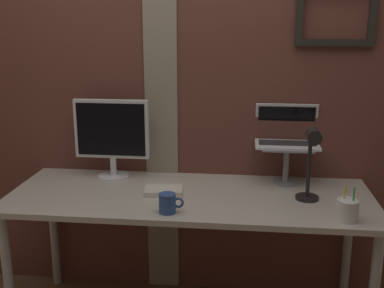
{
  "coord_description": "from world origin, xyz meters",
  "views": [
    {
      "loc": [
        0.42,
        -2.32,
        1.66
      ],
      "look_at": [
        0.13,
        0.16,
        1.01
      ],
      "focal_mm": 44.89,
      "sensor_mm": 36.0,
      "label": 1
    }
  ],
  "objects_px": {
    "monitor": "(112,133)",
    "desk_lamp": "(311,156)",
    "coffee_mug": "(168,203)",
    "laptop": "(287,133)",
    "pen_cup": "(347,210)"
  },
  "relations": [
    {
      "from": "monitor",
      "to": "desk_lamp",
      "type": "height_order",
      "value": "monitor"
    },
    {
      "from": "monitor",
      "to": "desk_lamp",
      "type": "relative_size",
      "value": 1.17
    },
    {
      "from": "coffee_mug",
      "to": "laptop",
      "type": "bearing_deg",
      "value": 43.41
    },
    {
      "from": "coffee_mug",
      "to": "desk_lamp",
      "type": "bearing_deg",
      "value": 16.62
    },
    {
      "from": "monitor",
      "to": "laptop",
      "type": "distance_m",
      "value": 1.0
    },
    {
      "from": "monitor",
      "to": "laptop",
      "type": "relative_size",
      "value": 1.31
    },
    {
      "from": "laptop",
      "to": "monitor",
      "type": "bearing_deg",
      "value": -176.21
    },
    {
      "from": "monitor",
      "to": "laptop",
      "type": "xyz_separation_m",
      "value": [
        1.0,
        0.07,
        0.01
      ]
    },
    {
      "from": "laptop",
      "to": "pen_cup",
      "type": "distance_m",
      "value": 0.65
    },
    {
      "from": "monitor",
      "to": "coffee_mug",
      "type": "xyz_separation_m",
      "value": [
        0.4,
        -0.49,
        -0.22
      ]
    },
    {
      "from": "laptop",
      "to": "pen_cup",
      "type": "xyz_separation_m",
      "value": [
        0.24,
        -0.56,
        -0.23
      ]
    },
    {
      "from": "pen_cup",
      "to": "laptop",
      "type": "bearing_deg",
      "value": 113.51
    },
    {
      "from": "monitor",
      "to": "pen_cup",
      "type": "relative_size",
      "value": 2.72
    },
    {
      "from": "monitor",
      "to": "coffee_mug",
      "type": "relative_size",
      "value": 3.79
    },
    {
      "from": "desk_lamp",
      "to": "coffee_mug",
      "type": "relative_size",
      "value": 3.25
    }
  ]
}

